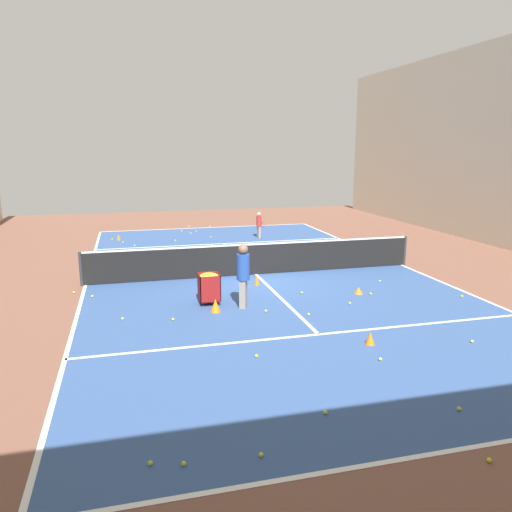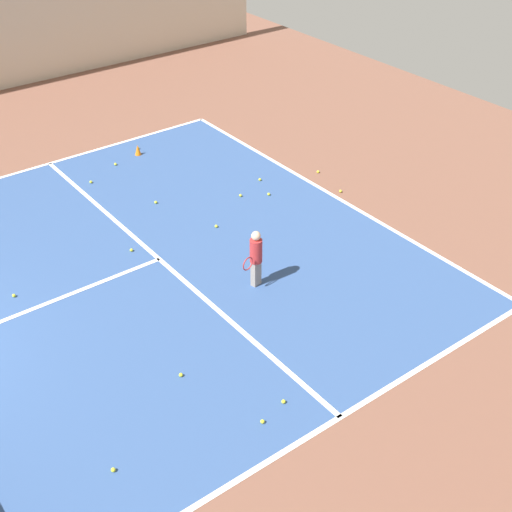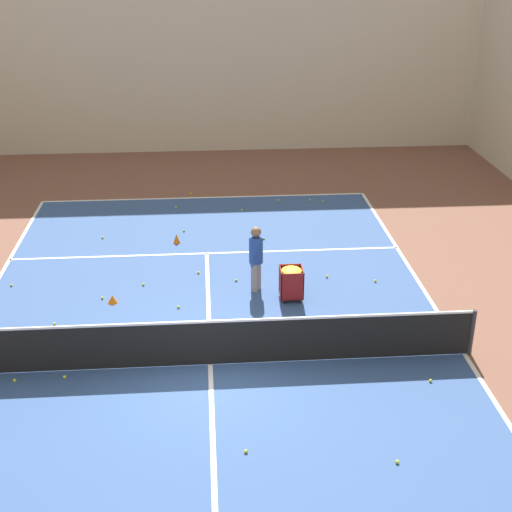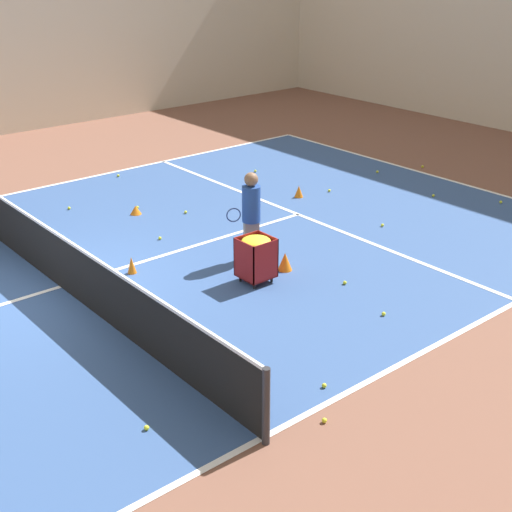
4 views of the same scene
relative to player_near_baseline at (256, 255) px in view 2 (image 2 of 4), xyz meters
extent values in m
cube|color=white|center=(1.94, -3.69, -0.71)|extent=(11.17, 0.10, 0.00)
cube|color=white|center=(1.94, 1.08, -0.71)|extent=(11.17, 0.10, 0.00)
cube|color=gray|center=(0.00, -0.01, -0.43)|extent=(0.16, 0.22, 0.56)
cylinder|color=#B22D2D|center=(0.00, -0.01, 0.10)|extent=(0.30, 0.30, 0.50)
sphere|color=beige|center=(0.00, -0.01, 0.44)|extent=(0.19, 0.19, 0.19)
torus|color=#B22D2D|center=(-0.11, 0.27, -0.03)|extent=(0.09, 0.28, 0.28)
cone|color=orange|center=(6.58, -1.04, -0.56)|extent=(0.17, 0.17, 0.29)
sphere|color=yellow|center=(3.07, -1.87, -0.67)|extent=(0.07, 0.07, 0.07)
sphere|color=yellow|center=(2.71, -2.45, -0.67)|extent=(0.07, 0.07, 0.07)
sphere|color=yellow|center=(4.02, -0.07, -0.67)|extent=(0.07, 0.07, 0.07)
sphere|color=yellow|center=(2.26, -0.60, -0.67)|extent=(0.07, 0.07, 0.07)
sphere|color=yellow|center=(-1.33, 2.60, -0.67)|extent=(0.07, 0.07, 0.07)
sphere|color=yellow|center=(2.86, -4.18, -0.67)|extent=(0.07, 0.07, 0.07)
sphere|color=yellow|center=(-2.41, 4.45, -0.67)|extent=(0.07, 0.07, 0.07)
sphere|color=yellow|center=(6.39, -0.25, -0.67)|extent=(0.07, 0.07, 0.07)
sphere|color=yellow|center=(5.88, 0.70, -0.67)|extent=(0.07, 0.07, 0.07)
sphere|color=yellow|center=(-2.99, 2.14, -0.67)|extent=(0.07, 0.07, 0.07)
sphere|color=yellow|center=(2.56, 1.40, -0.67)|extent=(0.07, 0.07, 0.07)
sphere|color=yellow|center=(2.52, 4.01, -0.67)|extent=(0.07, 0.07, 0.07)
sphere|color=yellow|center=(-2.86, 1.60, -0.67)|extent=(0.07, 0.07, 0.07)
sphere|color=yellow|center=(1.76, -3.94, -0.67)|extent=(0.07, 0.07, 0.07)
sphere|color=yellow|center=(3.43, -2.74, -0.67)|extent=(0.07, 0.07, 0.07)
sphere|color=yellow|center=(6.88, -1.20, -0.67)|extent=(0.07, 0.07, 0.07)
camera|label=1|loc=(6.12, 22.98, 3.56)|focal=35.00mm
camera|label=2|loc=(-9.14, 6.93, 7.74)|focal=50.00mm
camera|label=3|loc=(1.94, -6.07, 7.74)|focal=50.00mm
camera|label=4|loc=(13.02, 2.25, 4.95)|focal=50.00mm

